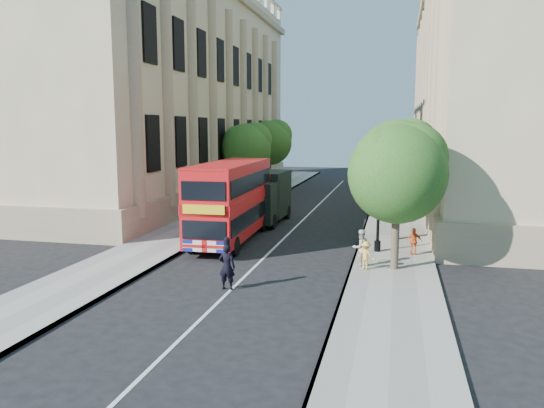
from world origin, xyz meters
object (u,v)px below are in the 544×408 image
Objects in this scene: double_decker_bus at (231,199)px; box_van at (264,198)px; police_constable at (227,267)px; woman_pedestrian at (361,248)px; lamp_post at (379,201)px.

box_van is at bearing 84.43° from double_decker_bus.
double_decker_bus is 1.58× the size of box_van.
police_constable is 6.14m from woman_pedestrian.
police_constable is 1.10× the size of woman_pedestrian.
police_constable is (-5.16, -6.91, -1.66)m from lamp_post.
woman_pedestrian is at bearing -136.81° from police_constable.
woman_pedestrian is (-0.60, -2.80, -1.62)m from lamp_post.
lamp_post is 7.62m from double_decker_bus.
police_constable is at bearing -126.75° from lamp_post.
police_constable is at bearing -79.96° from box_van.
lamp_post is at bearing -41.21° from box_van.
double_decker_bus reaches higher than police_constable.
box_van is at bearing 137.13° from lamp_post.
police_constable is (2.00, -13.55, -0.69)m from box_van.
box_van is 13.72m from police_constable.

